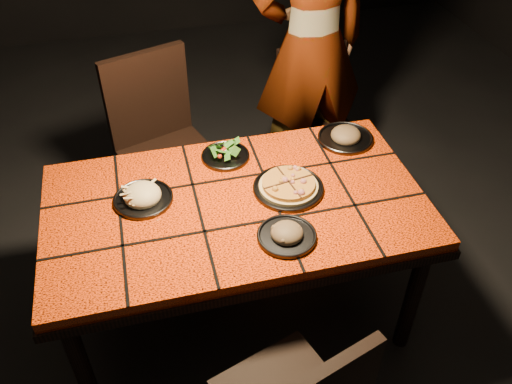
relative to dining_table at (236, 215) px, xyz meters
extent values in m
cube|color=black|center=(0.00, 0.00, -0.69)|extent=(6.00, 7.00, 0.04)
cube|color=#FF4108|center=(0.00, 0.00, 0.05)|extent=(1.60, 0.90, 0.05)
cube|color=black|center=(0.00, 0.00, 0.01)|extent=(1.62, 0.92, 0.04)
cylinder|color=black|center=(-0.72, -0.37, -0.34)|extent=(0.07, 0.07, 0.66)
cylinder|color=black|center=(0.72, -0.37, -0.34)|extent=(0.07, 0.07, 0.66)
cylinder|color=black|center=(-0.72, 0.37, -0.34)|extent=(0.07, 0.07, 0.66)
cylinder|color=black|center=(0.72, 0.37, -0.34)|extent=(0.07, 0.07, 0.66)
cylinder|color=black|center=(0.11, -0.54, -0.46)|extent=(0.04, 0.04, 0.42)
cube|color=black|center=(-0.21, 0.70, -0.17)|extent=(0.59, 0.59, 0.04)
cube|color=black|center=(-0.28, 0.90, 0.11)|extent=(0.46, 0.19, 0.51)
cylinder|color=black|center=(-0.33, 0.46, -0.43)|extent=(0.04, 0.04, 0.48)
cylinder|color=black|center=(0.03, 0.58, -0.43)|extent=(0.04, 0.04, 0.48)
cylinder|color=black|center=(-0.45, 0.82, -0.43)|extent=(0.04, 0.04, 0.48)
cylinder|color=black|center=(-0.10, 0.94, -0.43)|extent=(0.04, 0.04, 0.48)
cube|color=black|center=(0.68, 0.81, -0.22)|extent=(0.45, 0.45, 0.04)
cube|color=black|center=(0.67, 1.00, 0.02)|extent=(0.42, 0.08, 0.46)
cylinder|color=black|center=(0.53, 0.63, -0.46)|extent=(0.04, 0.04, 0.43)
cylinder|color=black|center=(0.87, 0.66, -0.46)|extent=(0.04, 0.04, 0.43)
cylinder|color=black|center=(0.50, 0.96, -0.46)|extent=(0.04, 0.04, 0.43)
cylinder|color=black|center=(0.84, 0.99, -0.46)|extent=(0.04, 0.04, 0.43)
imported|color=brown|center=(0.64, 0.95, 0.26)|extent=(0.73, 0.52, 1.87)
cylinder|color=#313135|center=(0.24, 0.02, 0.08)|extent=(0.31, 0.31, 0.01)
torus|color=#313135|center=(0.24, 0.02, 0.09)|extent=(0.31, 0.31, 0.01)
cylinder|color=tan|center=(0.24, 0.02, 0.10)|extent=(0.30, 0.30, 0.01)
cylinder|color=gold|center=(0.24, 0.02, 0.11)|extent=(0.27, 0.27, 0.02)
cylinder|color=#313135|center=(-0.38, 0.10, 0.08)|extent=(0.25, 0.25, 0.01)
torus|color=#313135|center=(-0.38, 0.10, 0.09)|extent=(0.25, 0.25, 0.01)
ellipsoid|color=beige|center=(-0.38, 0.10, 0.11)|extent=(0.15, 0.15, 0.08)
cylinder|color=#313135|center=(0.02, 0.31, 0.08)|extent=(0.22, 0.22, 0.01)
torus|color=#313135|center=(0.02, 0.31, 0.09)|extent=(0.22, 0.22, 0.01)
cylinder|color=#313135|center=(0.15, -0.26, 0.08)|extent=(0.24, 0.24, 0.01)
torus|color=#313135|center=(0.15, -0.26, 0.09)|extent=(0.24, 0.24, 0.01)
ellipsoid|color=brown|center=(0.15, -0.26, 0.11)|extent=(0.14, 0.14, 0.08)
cylinder|color=#313135|center=(0.62, 0.31, 0.08)|extent=(0.27, 0.27, 0.01)
torus|color=#313135|center=(0.62, 0.31, 0.09)|extent=(0.27, 0.27, 0.01)
ellipsoid|color=brown|center=(0.62, 0.31, 0.11)|extent=(0.16, 0.16, 0.09)
camera|label=1|loc=(-0.33, -1.68, 1.60)|focal=38.00mm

